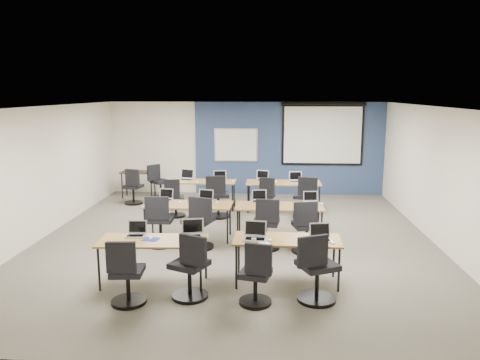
# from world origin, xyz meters

# --- Properties ---
(floor) EXTENTS (8.00, 9.00, 0.02)m
(floor) POSITION_xyz_m (0.00, 0.00, 0.00)
(floor) COLOR #6B6354
(floor) RESTS_ON ground
(ceiling) EXTENTS (8.00, 9.00, 0.02)m
(ceiling) POSITION_xyz_m (0.00, 0.00, 2.70)
(ceiling) COLOR white
(ceiling) RESTS_ON ground
(wall_back) EXTENTS (8.00, 0.04, 2.70)m
(wall_back) POSITION_xyz_m (0.00, 4.50, 1.35)
(wall_back) COLOR beige
(wall_back) RESTS_ON ground
(wall_front) EXTENTS (8.00, 0.04, 2.70)m
(wall_front) POSITION_xyz_m (0.00, -4.50, 1.35)
(wall_front) COLOR beige
(wall_front) RESTS_ON ground
(wall_left) EXTENTS (0.04, 9.00, 2.70)m
(wall_left) POSITION_xyz_m (-4.00, 0.00, 1.35)
(wall_left) COLOR beige
(wall_left) RESTS_ON ground
(wall_right) EXTENTS (0.04, 9.00, 2.70)m
(wall_right) POSITION_xyz_m (4.00, 0.00, 1.35)
(wall_right) COLOR beige
(wall_right) RESTS_ON ground
(blue_accent_panel) EXTENTS (5.50, 0.04, 2.70)m
(blue_accent_panel) POSITION_xyz_m (1.25, 4.47, 1.35)
(blue_accent_panel) COLOR #3D5977
(blue_accent_panel) RESTS_ON wall_back
(whiteboard) EXTENTS (1.28, 0.03, 0.98)m
(whiteboard) POSITION_xyz_m (-0.30, 4.43, 1.45)
(whiteboard) COLOR #B2B2B2
(whiteboard) RESTS_ON wall_back
(projector_screen) EXTENTS (2.40, 0.10, 1.82)m
(projector_screen) POSITION_xyz_m (2.20, 4.41, 1.89)
(projector_screen) COLOR black
(projector_screen) RESTS_ON wall_back
(training_table_front_left) EXTENTS (1.67, 0.70, 0.73)m
(training_table_front_left) POSITION_xyz_m (-1.11, -2.31, 0.68)
(training_table_front_left) COLOR #A27536
(training_table_front_left) RESTS_ON floor
(training_table_front_right) EXTENTS (1.67, 0.70, 0.73)m
(training_table_front_right) POSITION_xyz_m (0.97, -2.12, 0.68)
(training_table_front_right) COLOR #A06B2F
(training_table_front_right) RESTS_ON floor
(training_table_mid_left) EXTENTS (1.79, 0.74, 0.73)m
(training_table_mid_left) POSITION_xyz_m (-0.97, 0.06, 0.68)
(training_table_mid_left) COLOR brown
(training_table_mid_left) RESTS_ON floor
(training_table_mid_right) EXTENTS (1.77, 0.74, 0.73)m
(training_table_mid_right) POSITION_xyz_m (0.89, 0.03, 0.68)
(training_table_mid_right) COLOR brown
(training_table_mid_right) RESTS_ON floor
(training_table_back_left) EXTENTS (1.67, 0.70, 0.73)m
(training_table_back_left) POSITION_xyz_m (-1.01, 2.57, 0.68)
(training_table_back_left) COLOR olive
(training_table_back_left) RESTS_ON floor
(training_table_back_right) EXTENTS (1.88, 0.78, 0.73)m
(training_table_back_right) POSITION_xyz_m (1.04, 2.52, 0.69)
(training_table_back_right) COLOR #A06D41
(training_table_back_right) RESTS_ON floor
(laptop_0) EXTENTS (0.30, 0.26, 0.23)m
(laptop_0) POSITION_xyz_m (-1.43, -2.12, 0.79)
(laptop_0) COLOR #B5B5B7
(laptop_0) RESTS_ON training_table_front_left
(mouse_0) EXTENTS (0.07, 0.10, 0.03)m
(mouse_0) POSITION_xyz_m (-1.16, -2.25, 0.74)
(mouse_0) COLOR white
(mouse_0) RESTS_ON training_table_front_left
(task_chair_0) EXTENTS (0.50, 0.50, 0.98)m
(task_chair_0) POSITION_xyz_m (-1.32, -3.05, 0.41)
(task_chair_0) COLOR black
(task_chair_0) RESTS_ON floor
(laptop_1) EXTENTS (0.35, 0.30, 0.26)m
(laptop_1) POSITION_xyz_m (-0.54, -2.08, 0.79)
(laptop_1) COLOR #A5A5B0
(laptop_1) RESTS_ON training_table_front_left
(mouse_1) EXTENTS (0.08, 0.11, 0.04)m
(mouse_1) POSITION_xyz_m (-0.31, -2.29, 0.74)
(mouse_1) COLOR white
(mouse_1) RESTS_ON training_table_front_left
(task_chair_1) EXTENTS (0.58, 0.54, 1.01)m
(task_chair_1) POSITION_xyz_m (-0.45, -2.80, 0.42)
(task_chair_1) COLOR black
(task_chair_1) RESTS_ON floor
(laptop_2) EXTENTS (0.35, 0.30, 0.27)m
(laptop_2) POSITION_xyz_m (0.47, -2.15, 0.80)
(laptop_2) COLOR #BBBBC3
(laptop_2) RESTS_ON training_table_front_right
(mouse_2) EXTENTS (0.08, 0.11, 0.04)m
(mouse_2) POSITION_xyz_m (0.70, -2.24, 0.74)
(mouse_2) COLOR white
(mouse_2) RESTS_ON training_table_front_right
(task_chair_2) EXTENTS (0.47, 0.47, 0.96)m
(task_chair_2) POSITION_xyz_m (0.51, -2.95, 0.39)
(task_chair_2) COLOR black
(task_chair_2) RESTS_ON floor
(laptop_3) EXTENTS (0.33, 0.28, 0.25)m
(laptop_3) POSITION_xyz_m (1.48, -2.15, 0.79)
(laptop_3) COLOR silver
(laptop_3) RESTS_ON training_table_front_right
(mouse_3) EXTENTS (0.07, 0.10, 0.03)m
(mouse_3) POSITION_xyz_m (1.65, -2.32, 0.74)
(mouse_3) COLOR white
(mouse_3) RESTS_ON training_table_front_right
(task_chair_3) EXTENTS (0.61, 0.57, 1.04)m
(task_chair_3) POSITION_xyz_m (1.36, -2.79, 0.43)
(task_chair_3) COLOR black
(task_chair_3) RESTS_ON floor
(laptop_4) EXTENTS (0.30, 0.26, 0.23)m
(laptop_4) POSITION_xyz_m (-1.51, 0.37, 0.79)
(laptop_4) COLOR #ADADAD
(laptop_4) RESTS_ON training_table_mid_left
(mouse_4) EXTENTS (0.08, 0.11, 0.04)m
(mouse_4) POSITION_xyz_m (-1.16, 0.16, 0.74)
(mouse_4) COLOR white
(mouse_4) RESTS_ON training_table_mid_left
(task_chair_4) EXTENTS (0.56, 0.56, 1.04)m
(task_chair_4) POSITION_xyz_m (-1.44, -0.49, 0.43)
(task_chair_4) COLOR black
(task_chair_4) RESTS_ON floor
(laptop_5) EXTENTS (0.32, 0.28, 0.25)m
(laptop_5) POSITION_xyz_m (-0.64, 0.27, 0.79)
(laptop_5) COLOR #B7B7B7
(laptop_5) RESTS_ON training_table_mid_left
(mouse_5) EXTENTS (0.09, 0.11, 0.04)m
(mouse_5) POSITION_xyz_m (-0.39, 0.16, 0.74)
(mouse_5) COLOR white
(mouse_5) RESTS_ON training_table_mid_left
(task_chair_5) EXTENTS (0.60, 0.58, 1.05)m
(task_chair_5) POSITION_xyz_m (-0.65, -0.58, 0.44)
(task_chair_5) COLOR black
(task_chair_5) RESTS_ON floor
(laptop_6) EXTENTS (0.31, 0.26, 0.23)m
(laptop_6) POSITION_xyz_m (0.48, 0.37, 0.79)
(laptop_6) COLOR #A9A9B6
(laptop_6) RESTS_ON training_table_mid_right
(mouse_6) EXTENTS (0.08, 0.10, 0.03)m
(mouse_6) POSITION_xyz_m (0.70, 0.16, 0.74)
(mouse_6) COLOR white
(mouse_6) RESTS_ON training_table_mid_right
(task_chair_6) EXTENTS (0.55, 0.55, 1.03)m
(task_chair_6) POSITION_xyz_m (0.63, -0.53, 0.43)
(task_chair_6) COLOR black
(task_chair_6) RESTS_ON floor
(laptop_7) EXTENTS (0.30, 0.25, 0.23)m
(laptop_7) POSITION_xyz_m (1.54, 0.32, 0.79)
(laptop_7) COLOR #B2B2B3
(laptop_7) RESTS_ON training_table_mid_right
(mouse_7) EXTENTS (0.08, 0.11, 0.04)m
(mouse_7) POSITION_xyz_m (1.76, 0.17, 0.74)
(mouse_7) COLOR white
(mouse_7) RESTS_ON training_table_mid_right
(task_chair_7) EXTENTS (0.55, 0.55, 1.03)m
(task_chair_7) POSITION_xyz_m (1.38, -0.69, 0.42)
(task_chair_7) COLOR black
(task_chair_7) RESTS_ON floor
(laptop_8) EXTENTS (0.36, 0.31, 0.27)m
(laptop_8) POSITION_xyz_m (-1.46, 2.70, 0.80)
(laptop_8) COLOR beige
(laptop_8) RESTS_ON training_table_back_left
(mouse_8) EXTENTS (0.08, 0.10, 0.03)m
(mouse_8) POSITION_xyz_m (-1.15, 2.43, 0.74)
(mouse_8) COLOR white
(mouse_8) RESTS_ON training_table_back_left
(task_chair_8) EXTENTS (0.46, 0.46, 0.95)m
(task_chair_8) POSITION_xyz_m (-1.59, 1.70, 0.39)
(task_chair_8) COLOR black
(task_chair_8) RESTS_ON floor
(laptop_9) EXTENTS (0.33, 0.28, 0.25)m
(laptop_9) POSITION_xyz_m (-0.60, 2.65, 0.79)
(laptop_9) COLOR #ADADB6
(laptop_9) RESTS_ON training_table_back_left
(mouse_9) EXTENTS (0.08, 0.11, 0.04)m
(mouse_9) POSITION_xyz_m (-0.24, 2.50, 0.74)
(mouse_9) COLOR white
(mouse_9) RESTS_ON training_table_back_left
(task_chair_9) EXTENTS (0.58, 0.58, 1.05)m
(task_chair_9) POSITION_xyz_m (-0.55, 1.71, 0.44)
(task_chair_9) COLOR black
(task_chair_9) RESTS_ON floor
(laptop_10) EXTENTS (0.33, 0.28, 0.25)m
(laptop_10) POSITION_xyz_m (0.51, 2.77, 0.79)
(laptop_10) COLOR #BDBDBE
(laptop_10) RESTS_ON training_table_back_right
(mouse_10) EXTENTS (0.09, 0.12, 0.04)m
(mouse_10) POSITION_xyz_m (0.85, 2.51, 0.74)
(mouse_10) COLOR white
(mouse_10) RESTS_ON training_table_back_right
(task_chair_10) EXTENTS (0.46, 0.46, 0.95)m
(task_chair_10) POSITION_xyz_m (0.60, 2.06, 0.39)
(task_chair_10) COLOR black
(task_chair_10) RESTS_ON floor
(laptop_11) EXTENTS (0.33, 0.28, 0.25)m
(laptop_11) POSITION_xyz_m (1.35, 2.63, 0.79)
(laptop_11) COLOR silver
(laptop_11) RESTS_ON training_table_back_right
(mouse_11) EXTENTS (0.07, 0.10, 0.03)m
(mouse_11) POSITION_xyz_m (1.59, 2.43, 0.74)
(mouse_11) COLOR white
(mouse_11) RESTS_ON training_table_back_right
(task_chair_11) EXTENTS (0.56, 0.56, 1.03)m
(task_chair_11) POSITION_xyz_m (1.55, 1.77, 0.43)
(task_chair_11) COLOR black
(task_chair_11) RESTS_ON floor
(blue_mousepad) EXTENTS (0.28, 0.24, 0.01)m
(blue_mousepad) POSITION_xyz_m (-1.15, -2.29, 0.73)
(blue_mousepad) COLOR navy
(blue_mousepad) RESTS_ON training_table_front_left
(snack_bowl) EXTENTS (0.31, 0.31, 0.07)m
(snack_bowl) POSITION_xyz_m (-0.53, -2.44, 0.76)
(snack_bowl) COLOR #954C1E
(snack_bowl) RESTS_ON training_table_front_left
(snack_plate) EXTENTS (0.18, 0.18, 0.01)m
(snack_plate) POSITION_xyz_m (0.61, -2.40, 0.74)
(snack_plate) COLOR white
(snack_plate) RESTS_ON training_table_front_right
(coffee_cup) EXTENTS (0.07, 0.07, 0.06)m
(coffee_cup) POSITION_xyz_m (0.46, -2.39, 0.77)
(coffee_cup) COLOR white
(coffee_cup) RESTS_ON snack_plate
(utility_table) EXTENTS (0.96, 0.53, 0.75)m
(utility_table) POSITION_xyz_m (-3.05, 3.76, 0.66)
(utility_table) COLOR #342614
(utility_table) RESTS_ON floor
(spare_chair_a) EXTENTS (0.61, 0.51, 0.99)m
(spare_chair_a) POSITION_xyz_m (-2.43, 3.63, 0.41)
(spare_chair_a) COLOR black
(spare_chair_a) RESTS_ON floor
(spare_chair_b) EXTENTS (0.50, 0.50, 0.98)m
(spare_chair_b) POSITION_xyz_m (-2.96, 2.92, 0.40)
(spare_chair_b) COLOR black
(spare_chair_b) RESTS_ON floor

